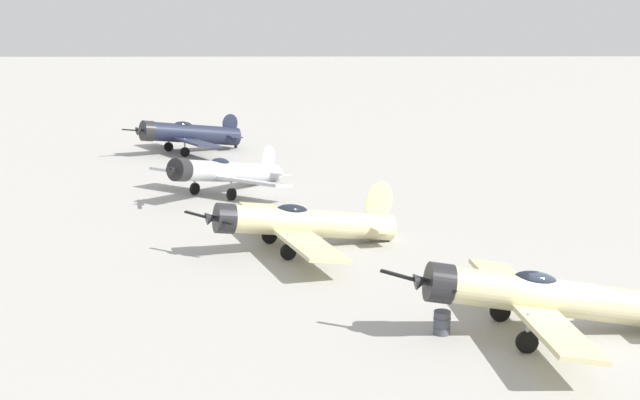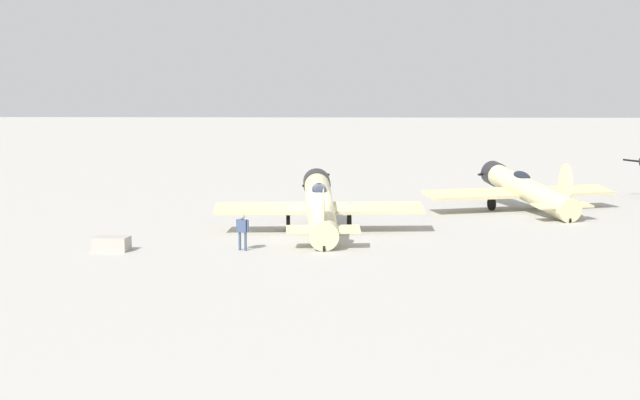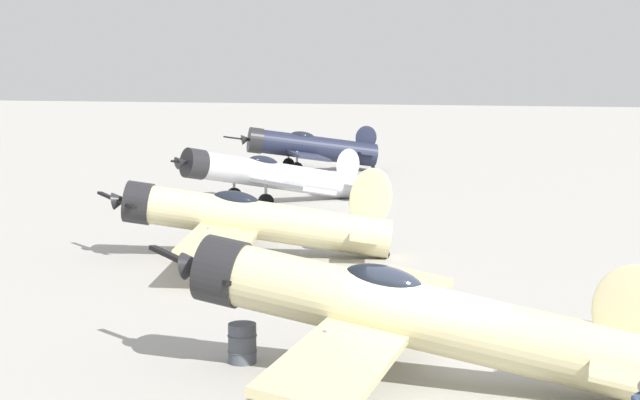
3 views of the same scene
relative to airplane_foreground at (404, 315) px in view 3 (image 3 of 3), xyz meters
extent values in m
plane|color=#A8A59E|center=(-0.50, -0.04, -1.49)|extent=(400.00, 400.00, 0.00)
cylinder|color=beige|center=(-0.50, -0.04, -0.05)|extent=(9.69, 2.13, 2.87)
cylinder|color=#232326|center=(4.04, 0.32, 0.69)|extent=(1.24, 1.56, 1.60)
cone|color=#232326|center=(4.69, 0.37, 0.79)|extent=(0.69, 0.66, 0.69)
cube|color=black|center=(4.84, 0.39, 0.79)|extent=(2.71, 1.41, 0.52)
ellipsoid|color=black|center=(0.44, 0.04, 0.68)|extent=(1.84, 0.90, 0.94)
cube|color=#C6BC89|center=(0.63, 0.05, -0.24)|extent=(2.59, 10.75, 0.46)
ellipsoid|color=beige|center=(-4.49, -0.36, 0.45)|extent=(1.76, 0.26, 1.97)
cube|color=#C6BC89|center=(-4.29, -0.34, -0.60)|extent=(1.37, 3.48, 0.27)
cylinder|color=#999BA0|center=(1.08, 1.67, -0.55)|extent=(0.14, 0.14, 1.08)
cylinder|color=black|center=(1.08, 1.67, -1.09)|extent=(0.81, 0.26, 0.80)
cylinder|color=#999BA0|center=(1.33, -1.48, -0.55)|extent=(0.14, 0.14, 1.08)
cylinder|color=black|center=(1.33, -1.48, -1.09)|extent=(0.81, 0.26, 0.80)
cylinder|color=beige|center=(8.78, -12.07, -0.17)|extent=(9.24, 4.38, 2.67)
cylinder|color=#232326|center=(12.93, -10.61, 0.46)|extent=(1.53, 1.78, 1.61)
cone|color=#232326|center=(13.54, -10.40, 0.55)|extent=(0.80, 0.80, 0.69)
cube|color=black|center=(13.69, -10.35, 0.55)|extent=(2.57, 1.71, 0.38)
ellipsoid|color=black|center=(9.64, -11.76, 0.55)|extent=(1.93, 1.31, 0.91)
cube|color=#C6BC89|center=(9.82, -11.70, -0.39)|extent=(5.93, 12.06, 0.47)
ellipsoid|color=beige|center=(5.13, -13.34, 0.65)|extent=(1.73, 0.71, 2.37)
cube|color=#C6BC89|center=(5.32, -13.28, -0.61)|extent=(2.16, 3.57, 0.25)
cylinder|color=#999BA0|center=(9.81, -10.01, -0.63)|extent=(0.14, 0.14, 0.92)
cylinder|color=black|center=(9.81, -10.01, -1.09)|extent=(0.82, 0.45, 0.80)
cylinder|color=#999BA0|center=(10.87, -13.02, -0.63)|extent=(0.14, 0.14, 0.92)
cylinder|color=black|center=(10.87, -13.02, -1.09)|extent=(0.82, 0.45, 0.80)
cylinder|color=black|center=(4.61, -13.53, -1.35)|extent=(0.30, 0.19, 0.28)
cylinder|color=#B7BABF|center=(14.02, -25.76, -0.08)|extent=(6.86, 9.08, 3.13)
cylinder|color=#232326|center=(16.77, -21.80, 0.81)|extent=(1.84, 1.77, 1.59)
cone|color=#232326|center=(17.14, -21.26, 0.93)|extent=(0.87, 0.88, 0.69)
cube|color=black|center=(17.22, -21.14, 0.93)|extent=(1.03, 2.79, 0.45)
ellipsoid|color=black|center=(14.59, -24.93, 0.68)|extent=(1.65, 1.91, 0.98)
cube|color=#ADAFB5|center=(14.71, -24.77, -0.22)|extent=(9.88, 7.64, 0.51)
ellipsoid|color=#B7BABF|center=(11.62, -29.22, 0.29)|extent=(1.12, 1.54, 1.98)
cube|color=#ADAFB5|center=(11.74, -29.06, -0.75)|extent=(3.42, 2.84, 0.30)
cylinder|color=#999BA0|center=(13.76, -23.38, -0.53)|extent=(0.14, 0.14, 1.11)
cylinder|color=black|center=(13.76, -23.38, -1.09)|extent=(0.62, 0.77, 0.80)
cylinder|color=#999BA0|center=(16.34, -25.17, -0.53)|extent=(0.14, 0.14, 1.11)
cylinder|color=black|center=(16.34, -25.17, -1.09)|extent=(0.62, 0.77, 0.80)
cylinder|color=black|center=(11.28, -29.72, -1.35)|extent=(0.24, 0.29, 0.28)
cylinder|color=#1E2338|center=(18.73, -42.45, 0.11)|extent=(8.19, 6.03, 2.74)
cylinder|color=#232326|center=(22.17, -40.25, 0.68)|extent=(1.87, 2.05, 1.82)
cone|color=#232326|center=(22.72, -39.90, 0.76)|extent=(0.93, 0.95, 0.78)
cube|color=black|center=(22.85, -39.82, 0.76)|extent=(2.52, 1.31, 0.47)
ellipsoid|color=black|center=(19.45, -41.99, 0.91)|extent=(1.91, 1.60, 0.90)
cube|color=#282D42|center=(19.60, -41.90, -0.18)|extent=(7.52, 10.16, 0.46)
ellipsoid|color=#1E2338|center=(15.70, -44.39, 0.77)|extent=(1.51, 1.02, 1.84)
cube|color=#282D42|center=(15.86, -44.28, -0.26)|extent=(2.76, 3.46, 0.25)
cylinder|color=#999BA0|center=(19.12, -40.20, -0.52)|extent=(0.14, 0.14, 1.14)
cylinder|color=black|center=(19.12, -40.20, -1.09)|extent=(0.78, 0.60, 0.80)
cylinder|color=#999BA0|center=(20.94, -43.05, -0.52)|extent=(0.14, 0.14, 1.14)
cylinder|color=black|center=(20.94, -43.05, -1.09)|extent=(0.78, 0.60, 0.80)
cylinder|color=black|center=(15.26, -44.67, -1.35)|extent=(0.29, 0.24, 0.28)
cylinder|color=#474C56|center=(3.82, -0.17, -1.04)|extent=(0.64, 0.64, 0.90)
torus|color=#474C56|center=(3.82, -0.17, -0.86)|extent=(0.67, 0.67, 0.04)
torus|color=#474C56|center=(3.82, -0.17, -1.22)|extent=(0.67, 0.67, 0.04)
camera|label=1|loc=(8.82, 29.81, 10.38)|focal=47.62mm
camera|label=2|loc=(-46.49, -1.92, 5.77)|focal=52.35mm
camera|label=3|loc=(-5.50, 18.99, 4.91)|focal=54.45mm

